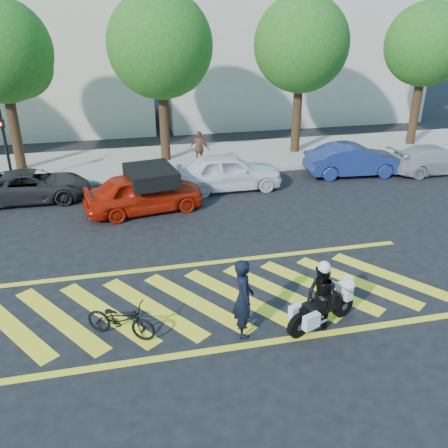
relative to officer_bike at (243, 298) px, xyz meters
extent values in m
plane|color=black|center=(-0.22, 1.45, -0.95)|extent=(90.00, 90.00, 0.00)
cube|color=#9E998E|center=(-0.22, 13.45, -0.87)|extent=(60.00, 5.00, 0.15)
cube|color=yellow|center=(-5.22, 1.45, -0.94)|extent=(2.43, 3.21, 0.01)
cube|color=yellow|center=(-4.12, 1.45, -0.94)|extent=(2.43, 3.21, 0.01)
cube|color=yellow|center=(-3.02, 1.45, -0.94)|extent=(2.43, 3.21, 0.01)
cube|color=yellow|center=(-1.92, 1.45, -0.94)|extent=(2.43, 3.21, 0.01)
cube|color=yellow|center=(-0.82, 1.45, -0.94)|extent=(2.43, 3.21, 0.01)
cube|color=yellow|center=(0.28, 1.45, -0.94)|extent=(2.43, 3.21, 0.01)
cube|color=yellow|center=(1.38, 1.45, -0.94)|extent=(2.43, 3.21, 0.01)
cube|color=yellow|center=(2.48, 1.45, -0.94)|extent=(2.43, 3.21, 0.01)
cube|color=yellow|center=(3.58, 1.45, -0.94)|extent=(2.43, 3.21, 0.01)
cube|color=yellow|center=(4.68, 1.45, -0.94)|extent=(2.43, 3.21, 0.01)
cube|color=yellow|center=(-0.22, -0.45, -0.94)|extent=(12.00, 0.20, 0.01)
cube|color=yellow|center=(-0.22, 3.35, -0.94)|extent=(12.00, 0.20, 0.01)
cube|color=beige|center=(-8.22, 22.45, 4.05)|extent=(16.00, 8.00, 10.00)
cube|color=beige|center=(8.78, 22.45, 4.55)|extent=(16.00, 8.00, 11.00)
cylinder|color=black|center=(-6.72, 13.45, 1.05)|extent=(0.44, 0.44, 4.00)
sphere|color=#1C5516|center=(-6.72, 13.45, 4.21)|extent=(4.20, 4.20, 4.20)
sphere|color=#1C5516|center=(-6.12, 13.75, 3.58)|extent=(2.73, 2.73, 2.73)
cylinder|color=black|center=(-0.22, 13.45, 1.05)|extent=(0.44, 0.44, 4.00)
sphere|color=#1C5516|center=(-0.22, 13.45, 4.32)|extent=(4.60, 4.60, 4.60)
sphere|color=#1C5516|center=(0.38, 13.75, 3.63)|extent=(2.99, 2.99, 2.99)
cylinder|color=black|center=(6.28, 13.45, 1.05)|extent=(0.44, 0.44, 4.00)
sphere|color=#1C5516|center=(6.28, 13.45, 4.26)|extent=(4.40, 4.40, 4.40)
sphere|color=#1C5516|center=(6.88, 13.75, 3.60)|extent=(2.86, 2.86, 2.86)
cylinder|color=black|center=(12.78, 13.45, 1.05)|extent=(0.44, 0.44, 4.00)
sphere|color=#1C5516|center=(12.78, 13.45, 4.15)|extent=(4.00, 4.00, 4.00)
sphere|color=#1C5516|center=(13.38, 13.75, 3.55)|extent=(2.60, 2.60, 2.60)
cylinder|color=black|center=(-6.72, 11.25, 0.65)|extent=(0.12, 0.12, 3.20)
cube|color=black|center=(-6.72, 11.05, 1.75)|extent=(0.28, 0.18, 0.32)
sphere|color=#FF260C|center=(-6.72, 10.95, 1.75)|extent=(0.14, 0.14, 0.14)
imported|color=black|center=(0.00, 0.00, 0.00)|extent=(0.49, 0.72, 1.89)
imported|color=black|center=(-2.69, 0.52, -0.51)|extent=(1.74, 1.31, 0.87)
cylinder|color=black|center=(1.18, -0.40, -0.65)|extent=(0.60, 0.33, 0.59)
cylinder|color=silver|center=(1.18, -0.40, -0.65)|extent=(0.22, 0.20, 0.18)
cylinder|color=black|center=(2.49, 0.11, -0.65)|extent=(0.60, 0.33, 0.59)
cylinder|color=silver|center=(2.49, 0.11, -0.65)|extent=(0.22, 0.20, 0.18)
cube|color=black|center=(1.79, -0.16, -0.43)|extent=(1.13, 0.62, 0.27)
cube|color=black|center=(2.04, -0.07, -0.25)|extent=(0.47, 0.40, 0.20)
cube|color=black|center=(1.58, -0.25, -0.26)|extent=(0.57, 0.46, 0.11)
cube|color=silver|center=(2.49, 0.11, -0.25)|extent=(0.32, 0.42, 0.36)
cube|color=silver|center=(1.23, -0.13, -0.45)|extent=(0.44, 0.30, 0.34)
cube|color=silver|center=(1.40, -0.57, -0.45)|extent=(0.44, 0.30, 0.34)
imported|color=black|center=(1.79, -0.15, -0.15)|extent=(0.84, 0.94, 1.59)
imported|color=#B41B08|center=(-1.65, 7.67, -0.23)|extent=(4.45, 2.37, 1.44)
imported|color=black|center=(-5.72, 9.68, -0.36)|extent=(4.24, 2.01, 1.17)
imported|color=white|center=(1.83, 9.25, -0.21)|extent=(4.35, 1.77, 1.48)
imported|color=navy|center=(7.58, 9.71, -0.26)|extent=(4.30, 1.80, 1.38)
imported|color=#9B9DA2|center=(11.25, 9.25, -0.34)|extent=(4.20, 1.78, 1.21)
imported|color=brown|center=(1.18, 12.13, -0.01)|extent=(0.98, 0.84, 1.58)
camera|label=1|loc=(-2.37, -8.48, 5.84)|focal=38.00mm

